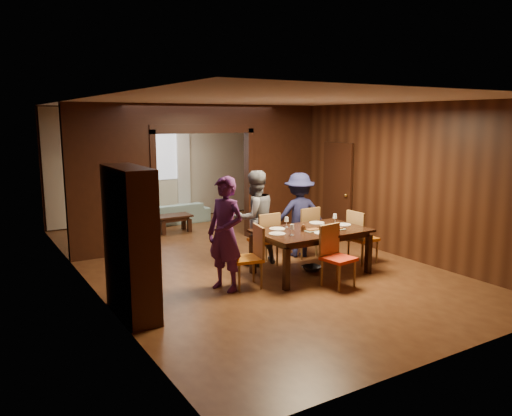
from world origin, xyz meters
TOP-DOWN VIEW (x-y plane):
  - floor at (0.00, 0.00)m, footprint 9.00×9.00m
  - ceiling at (0.00, 0.00)m, footprint 5.50×9.00m
  - room_walls at (0.00, 1.89)m, footprint 5.52×9.01m
  - person_purple at (-0.99, -1.25)m, footprint 0.63×0.75m
  - person_grey at (0.09, -0.31)m, footprint 0.86×0.68m
  - person_navy at (1.10, -0.28)m, footprint 1.17×0.88m
  - sofa at (0.24, 3.85)m, footprint 1.74×0.72m
  - serving_bowl at (0.73, -1.19)m, footprint 0.33×0.33m
  - dining_table at (0.64, -1.27)m, footprint 1.86×1.16m
  - coffee_table at (-0.17, 2.90)m, footprint 0.80×0.50m
  - chair_left at (-0.66, -1.32)m, footprint 0.52×0.52m
  - chair_right at (1.84, -1.26)m, footprint 0.44×0.44m
  - chair_far_l at (0.21, -0.43)m, footprint 0.44×0.44m
  - chair_far_r at (1.16, -0.35)m, footprint 0.46×0.46m
  - chair_near at (0.58, -2.05)m, footprint 0.50×0.50m
  - hutch at (-2.53, -1.50)m, footprint 0.40×1.20m
  - door_right at (2.70, 0.50)m, footprint 0.06×0.90m
  - window_far at (0.00, 4.44)m, footprint 1.20×0.03m
  - curtain_left at (-0.75, 4.40)m, footprint 0.35×0.06m
  - curtain_right at (0.75, 4.40)m, footprint 0.35×0.06m
  - plate_left at (-0.04, -1.24)m, footprint 0.27×0.27m
  - plate_far_l at (0.17, -0.94)m, footprint 0.27×0.27m
  - plate_far_r at (1.05, -0.89)m, footprint 0.27×0.27m
  - plate_right at (1.35, -1.26)m, footprint 0.27×0.27m
  - plate_near at (0.62, -1.58)m, footprint 0.27×0.27m
  - platter_a at (0.59, -1.37)m, footprint 0.30×0.20m
  - platter_b at (0.98, -1.50)m, footprint 0.30×0.20m
  - wineglass_left at (0.11, -1.44)m, footprint 0.08×0.08m
  - wineglass_far at (0.38, -0.90)m, footprint 0.08×0.08m
  - wineglass_right at (1.29, -1.10)m, footprint 0.08×0.08m
  - tumbler at (0.66, -1.53)m, footprint 0.07×0.07m
  - condiment_jar at (0.46, -1.28)m, footprint 0.08×0.08m

SIDE VIEW (x-z plane):
  - floor at x=0.00m, z-range 0.00..0.00m
  - coffee_table at x=-0.17m, z-range 0.00..0.40m
  - sofa at x=0.24m, z-range 0.00..0.50m
  - dining_table at x=0.64m, z-range 0.00..0.76m
  - chair_left at x=-0.66m, z-range 0.00..0.97m
  - chair_right at x=1.84m, z-range 0.00..0.97m
  - chair_far_l at x=0.21m, z-range 0.00..0.97m
  - chair_far_r at x=1.16m, z-range 0.00..0.97m
  - chair_near at x=0.58m, z-range 0.00..0.97m
  - plate_left at x=-0.04m, z-range 0.76..0.77m
  - plate_far_l at x=0.17m, z-range 0.76..0.77m
  - plate_far_r at x=1.05m, z-range 0.76..0.77m
  - plate_right at x=1.35m, z-range 0.76..0.77m
  - plate_near at x=0.62m, z-range 0.76..0.77m
  - platter_a at x=0.59m, z-range 0.76..0.80m
  - platter_b at x=0.98m, z-range 0.76..0.80m
  - serving_bowl at x=0.73m, z-range 0.76..0.84m
  - person_navy at x=1.10m, z-range 0.00..1.60m
  - condiment_jar at x=0.46m, z-range 0.76..0.87m
  - tumbler at x=0.66m, z-range 0.76..0.90m
  - wineglass_left at x=0.11m, z-range 0.76..0.94m
  - wineglass_far at x=0.38m, z-range 0.76..0.94m
  - wineglass_right at x=1.29m, z-range 0.76..0.94m
  - person_grey at x=0.09m, z-range 0.00..1.71m
  - person_purple at x=-0.99m, z-range 0.00..1.76m
  - hutch at x=-2.53m, z-range 0.00..2.00m
  - door_right at x=2.70m, z-range 0.00..2.10m
  - curtain_left at x=-0.75m, z-range 0.05..2.45m
  - curtain_right at x=0.75m, z-range 0.05..2.45m
  - room_walls at x=0.00m, z-range 0.06..2.96m
  - window_far at x=0.00m, z-range 1.05..2.35m
  - ceiling at x=0.00m, z-range 2.89..2.91m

